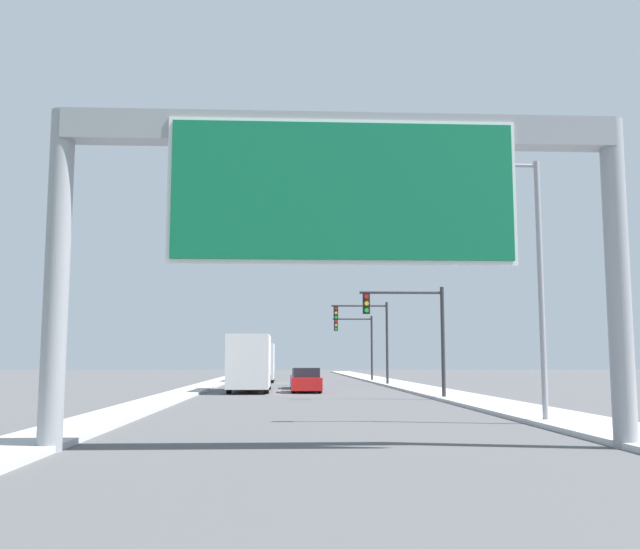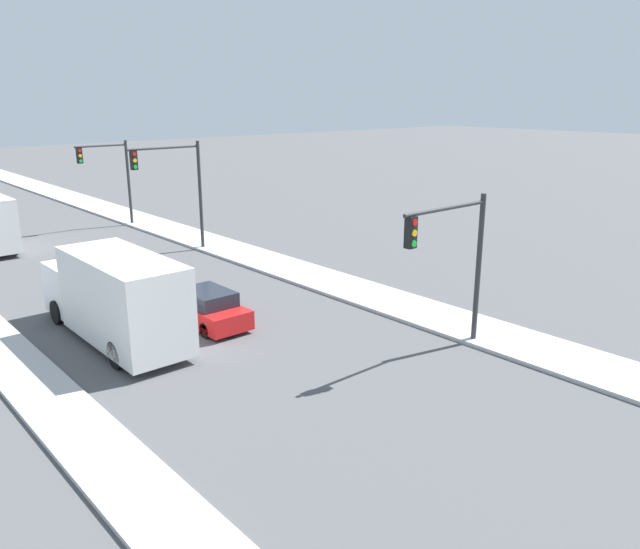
{
  "view_description": "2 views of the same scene",
  "coord_description": "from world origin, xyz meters",
  "px_view_note": "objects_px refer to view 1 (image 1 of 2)",
  "views": [
    {
      "loc": [
        -1.31,
        1.84,
        2.0
      ],
      "look_at": [
        0.0,
        28.69,
        5.22
      ],
      "focal_mm": 40.0,
      "sensor_mm": 36.0,
      "label": 1
    },
    {
      "loc": [
        -12.38,
        25.01,
        9.12
      ],
      "look_at": [
        0.84,
        40.2,
        3.33
      ],
      "focal_mm": 35.0,
      "sensor_mm": 36.0,
      "label": 2
    }
  ],
  "objects_px": {
    "car_mid_center": "(306,381)",
    "traffic_light_near_intersection": "(415,323)",
    "traffic_light_mid_block": "(370,329)",
    "truck_box_secondary": "(260,363)",
    "sign_gantry": "(343,195)",
    "street_lamp_right": "(528,264)",
    "car_far_left": "(303,379)",
    "truck_box_primary": "(250,363)",
    "traffic_light_far_intersection": "(359,338)"
  },
  "relations": [
    {
      "from": "truck_box_primary",
      "to": "street_lamp_right",
      "type": "relative_size",
      "value": 1.04
    },
    {
      "from": "sign_gantry",
      "to": "traffic_light_mid_block",
      "type": "relative_size",
      "value": 2.05
    },
    {
      "from": "car_far_left",
      "to": "street_lamp_right",
      "type": "distance_m",
      "value": 29.59
    },
    {
      "from": "car_far_left",
      "to": "sign_gantry",
      "type": "bearing_deg",
      "value": -90.0
    },
    {
      "from": "traffic_light_far_intersection",
      "to": "car_mid_center",
      "type": "bearing_deg",
      "value": -104.49
    },
    {
      "from": "traffic_light_mid_block",
      "to": "traffic_light_far_intersection",
      "type": "height_order",
      "value": "traffic_light_mid_block"
    },
    {
      "from": "traffic_light_far_intersection",
      "to": "street_lamp_right",
      "type": "height_order",
      "value": "street_lamp_right"
    },
    {
      "from": "sign_gantry",
      "to": "traffic_light_far_intersection",
      "type": "distance_m",
      "value": 50.46
    },
    {
      "from": "car_mid_center",
      "to": "traffic_light_mid_block",
      "type": "relative_size",
      "value": 0.67
    },
    {
      "from": "sign_gantry",
      "to": "street_lamp_right",
      "type": "height_order",
      "value": "street_lamp_right"
    },
    {
      "from": "traffic_light_near_intersection",
      "to": "traffic_light_mid_block",
      "type": "bearing_deg",
      "value": 89.85
    },
    {
      "from": "traffic_light_near_intersection",
      "to": "traffic_light_mid_block",
      "type": "distance_m",
      "value": 20.01
    },
    {
      "from": "truck_box_primary",
      "to": "sign_gantry",
      "type": "bearing_deg",
      "value": -83.17
    },
    {
      "from": "truck_box_primary",
      "to": "car_mid_center",
      "type": "bearing_deg",
      "value": -11.52
    },
    {
      "from": "street_lamp_right",
      "to": "truck_box_secondary",
      "type": "bearing_deg",
      "value": 103.32
    },
    {
      "from": "truck_box_primary",
      "to": "traffic_light_mid_block",
      "type": "xyz_separation_m",
      "value": [
        8.87,
        10.9,
        2.64
      ]
    },
    {
      "from": "car_far_left",
      "to": "street_lamp_right",
      "type": "xyz_separation_m",
      "value": [
        6.46,
        -28.54,
        4.37
      ]
    },
    {
      "from": "sign_gantry",
      "to": "traffic_light_near_intersection",
      "type": "xyz_separation_m",
      "value": [
        5.32,
        20.12,
        -1.88
      ]
    },
    {
      "from": "traffic_light_near_intersection",
      "to": "street_lamp_right",
      "type": "bearing_deg",
      "value": -85.27
    },
    {
      "from": "traffic_light_mid_block",
      "to": "sign_gantry",
      "type": "bearing_deg",
      "value": -97.62
    },
    {
      "from": "sign_gantry",
      "to": "truck_box_secondary",
      "type": "distance_m",
      "value": 48.6
    },
    {
      "from": "truck_box_primary",
      "to": "traffic_light_mid_block",
      "type": "relative_size",
      "value": 1.34
    },
    {
      "from": "truck_box_primary",
      "to": "traffic_light_far_intersection",
      "type": "bearing_deg",
      "value": 66.51
    },
    {
      "from": "truck_box_primary",
      "to": "street_lamp_right",
      "type": "bearing_deg",
      "value": -66.57
    },
    {
      "from": "car_far_left",
      "to": "traffic_light_mid_block",
      "type": "height_order",
      "value": "traffic_light_mid_block"
    },
    {
      "from": "sign_gantry",
      "to": "car_far_left",
      "type": "bearing_deg",
      "value": 90.0
    },
    {
      "from": "sign_gantry",
      "to": "truck_box_secondary",
      "type": "relative_size",
      "value": 1.89
    },
    {
      "from": "truck_box_primary",
      "to": "traffic_light_far_intersection",
      "type": "distance_m",
      "value": 22.9
    },
    {
      "from": "car_mid_center",
      "to": "truck_box_secondary",
      "type": "distance_m",
      "value": 20.13
    },
    {
      "from": "car_far_left",
      "to": "traffic_light_near_intersection",
      "type": "xyz_separation_m",
      "value": [
        5.32,
        -14.65,
        3.21
      ]
    },
    {
      "from": "traffic_light_near_intersection",
      "to": "truck_box_secondary",
      "type": "bearing_deg",
      "value": 107.37
    },
    {
      "from": "traffic_light_mid_block",
      "to": "street_lamp_right",
      "type": "distance_m",
      "value": 33.91
    },
    {
      "from": "truck_box_secondary",
      "to": "sign_gantry",
      "type": "bearing_deg",
      "value": -85.86
    },
    {
      "from": "car_far_left",
      "to": "traffic_light_far_intersection",
      "type": "bearing_deg",
      "value": 70.01
    },
    {
      "from": "sign_gantry",
      "to": "traffic_light_mid_block",
      "type": "height_order",
      "value": "sign_gantry"
    },
    {
      "from": "truck_box_primary",
      "to": "traffic_light_mid_block",
      "type": "distance_m",
      "value": 14.3
    },
    {
      "from": "truck_box_secondary",
      "to": "street_lamp_right",
      "type": "distance_m",
      "value": 43.36
    },
    {
      "from": "car_mid_center",
      "to": "truck_box_primary",
      "type": "distance_m",
      "value": 3.73
    },
    {
      "from": "truck_box_secondary",
      "to": "car_far_left",
      "type": "bearing_deg",
      "value": -75.5
    },
    {
      "from": "car_mid_center",
      "to": "truck_box_secondary",
      "type": "bearing_deg",
      "value": 100.03
    },
    {
      "from": "sign_gantry",
      "to": "truck_box_primary",
      "type": "distance_m",
      "value": 29.7
    },
    {
      "from": "car_mid_center",
      "to": "traffic_light_near_intersection",
      "type": "bearing_deg",
      "value": -57.63
    },
    {
      "from": "truck_box_secondary",
      "to": "traffic_light_near_intersection",
      "type": "bearing_deg",
      "value": -72.63
    },
    {
      "from": "car_mid_center",
      "to": "traffic_light_mid_block",
      "type": "height_order",
      "value": "traffic_light_mid_block"
    },
    {
      "from": "truck_box_secondary",
      "to": "street_lamp_right",
      "type": "bearing_deg",
      "value": -76.68
    },
    {
      "from": "car_mid_center",
      "to": "truck_box_primary",
      "type": "height_order",
      "value": "truck_box_primary"
    },
    {
      "from": "truck_box_primary",
      "to": "truck_box_secondary",
      "type": "distance_m",
      "value": 19.08
    },
    {
      "from": "car_far_left",
      "to": "traffic_light_mid_block",
      "type": "bearing_deg",
      "value": 44.89
    },
    {
      "from": "traffic_light_far_intersection",
      "to": "street_lamp_right",
      "type": "xyz_separation_m",
      "value": [
        0.88,
        -43.89,
        0.98
      ]
    },
    {
      "from": "car_far_left",
      "to": "car_mid_center",
      "type": "height_order",
      "value": "car_mid_center"
    }
  ]
}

